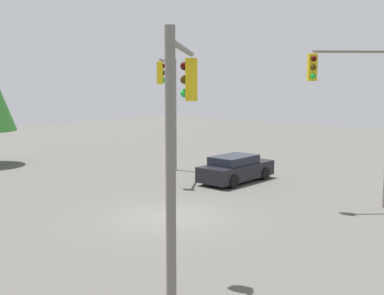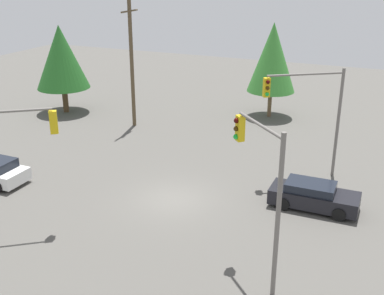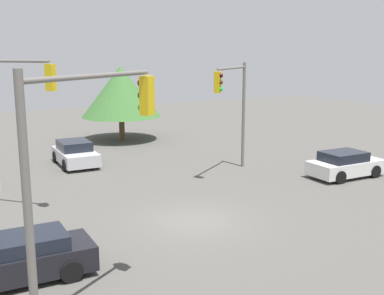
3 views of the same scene
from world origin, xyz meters
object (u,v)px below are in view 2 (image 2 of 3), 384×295
object	(u,v)px
traffic_signal_aux	(262,175)
traffic_signal_main	(2,147)
sedan_dark	(313,196)
traffic_signal_cross	(310,105)

from	to	relation	value
traffic_signal_aux	traffic_signal_main	bearing A→B (deg)	50.72
sedan_dark	traffic_signal_aux	world-z (taller)	traffic_signal_aux
sedan_dark	traffic_signal_aux	distance (m)	7.78
sedan_dark	traffic_signal_aux	xyz separation A→B (m)	(6.73, -1.00, 3.76)
traffic_signal_main	traffic_signal_cross	distance (m)	16.13
traffic_signal_cross	sedan_dark	bearing A→B (deg)	73.07
sedan_dark	traffic_signal_main	bearing A→B (deg)	-58.10
traffic_signal_main	traffic_signal_cross	xyz separation A→B (m)	(-11.40, 11.40, 0.27)
traffic_signal_main	traffic_signal_aux	xyz separation A→B (m)	(-1.08, 11.55, 0.28)
sedan_dark	traffic_signal_cross	bearing A→B (deg)	-162.29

